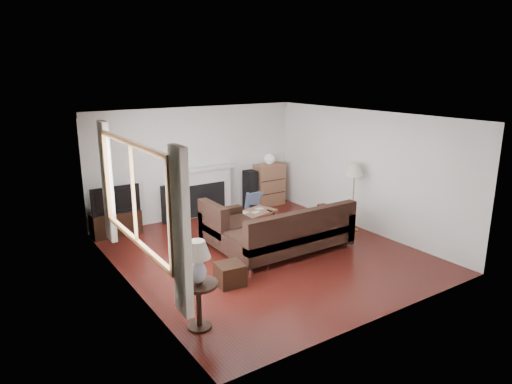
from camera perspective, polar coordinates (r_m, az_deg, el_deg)
room at (r=8.11m, az=1.17°, el=0.57°), size 5.10×5.60×2.54m
window at (r=6.79m, az=-15.08°, el=-0.18°), size 0.12×2.74×1.54m
curtain_near at (r=5.49m, az=-9.34°, el=-5.08°), size 0.10×0.35×2.10m
curtain_far at (r=8.26m, az=-18.09°, el=1.16°), size 0.10×0.35×2.10m
fireplace at (r=10.55m, az=-6.34°, el=0.10°), size 1.40×0.26×1.15m
tv_stand at (r=9.77m, az=-17.11°, el=-3.74°), size 0.97×0.44×0.48m
television at (r=9.62m, az=-17.34°, el=-0.79°), size 0.97×0.13×0.56m
speaker_left at (r=10.13m, az=-10.81°, el=-1.59°), size 0.28×0.32×0.85m
speaker_right at (r=11.07m, az=-0.70°, el=0.31°), size 0.27×0.32×0.93m
bookshelf at (r=11.33m, az=1.66°, el=0.94°), size 0.76×0.36×1.04m
globe_lamp at (r=11.19m, az=1.69°, el=4.15°), size 0.25×0.25×0.25m
sectional_sofa at (r=8.40m, az=4.33°, el=-4.88°), size 2.60×1.90×0.84m
coffee_table at (r=9.68m, az=-0.27°, el=-3.56°), size 1.08×0.76×0.38m
footstool at (r=7.28m, az=-3.28°, el=-10.21°), size 0.45×0.45×0.35m
floor_lamp at (r=9.64m, az=12.05°, el=-0.64°), size 0.44×0.44×1.45m
side_table at (r=6.13m, az=-7.15°, el=-13.89°), size 0.51×0.51×0.64m
table_lamp at (r=5.86m, az=-7.34°, el=-8.71°), size 0.35×0.35×0.56m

